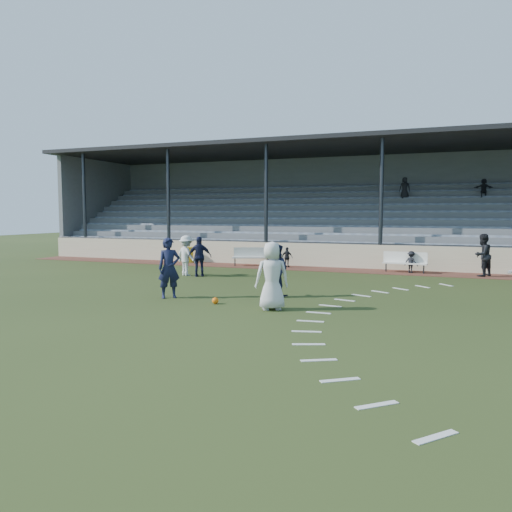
% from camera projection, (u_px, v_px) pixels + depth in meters
% --- Properties ---
extents(ground, '(90.00, 90.00, 0.00)m').
position_uv_depth(ground, '(226.00, 306.00, 14.92)').
color(ground, '#293616').
rests_on(ground, ground).
extents(cinder_track, '(34.00, 2.00, 0.02)m').
position_uv_depth(cinder_track, '(315.00, 269.00, 24.67)').
color(cinder_track, '#542B21').
rests_on(cinder_track, ground).
extents(retaining_wall, '(34.00, 0.18, 1.20)m').
position_uv_depth(retaining_wall, '(320.00, 255.00, 25.59)').
color(retaining_wall, beige).
rests_on(retaining_wall, ground).
extents(bench_left, '(1.99, 1.22, 0.95)m').
position_uv_depth(bench_left, '(252.00, 255.00, 26.08)').
color(bench_left, silver).
rests_on(bench_left, cinder_track).
extents(bench_right, '(2.03, 0.66, 0.95)m').
position_uv_depth(bench_right, '(405.00, 260.00, 23.10)').
color(bench_right, silver).
rests_on(bench_right, cinder_track).
extents(trash_bin, '(0.53, 0.53, 0.85)m').
position_uv_depth(trash_bin, '(188.00, 255.00, 27.76)').
color(trash_bin, gold).
rests_on(trash_bin, cinder_track).
extents(football, '(0.20, 0.20, 0.20)m').
position_uv_depth(football, '(215.00, 301.00, 15.25)').
color(football, orange).
rests_on(football, ground).
extents(player_white_lead, '(1.15, 1.01, 1.97)m').
position_uv_depth(player_white_lead, '(272.00, 276.00, 14.26)').
color(player_white_lead, silver).
rests_on(player_white_lead, ground).
extents(player_navy_lead, '(0.85, 0.83, 1.97)m').
position_uv_depth(player_navy_lead, '(169.00, 268.00, 16.25)').
color(player_navy_lead, '#121733').
rests_on(player_navy_lead, ground).
extents(player_navy_mid, '(0.96, 0.82, 1.75)m').
position_uv_depth(player_navy_mid, '(276.00, 270.00, 16.57)').
color(player_navy_mid, '#121733').
rests_on(player_navy_mid, ground).
extents(player_white_wing, '(1.32, 1.07, 1.78)m').
position_uv_depth(player_white_wing, '(186.00, 256.00, 22.08)').
color(player_white_wing, silver).
rests_on(player_white_wing, ground).
extents(player_navy_wing, '(1.11, 0.83, 1.75)m').
position_uv_depth(player_navy_wing, '(200.00, 257.00, 21.70)').
color(player_navy_wing, '#121733').
rests_on(player_navy_wing, ground).
extents(official, '(1.10, 1.14, 1.85)m').
position_uv_depth(official, '(482.00, 255.00, 21.65)').
color(official, black).
rests_on(official, cinder_track).
extents(sub_left_near, '(0.46, 0.36, 1.11)m').
position_uv_depth(sub_left_near, '(274.00, 256.00, 25.36)').
color(sub_left_near, black).
rests_on(sub_left_near, cinder_track).
extents(sub_left_far, '(0.63, 0.33, 1.02)m').
position_uv_depth(sub_left_far, '(287.00, 257.00, 25.27)').
color(sub_left_far, black).
rests_on(sub_left_far, cinder_track).
extents(sub_right, '(0.74, 0.59, 1.01)m').
position_uv_depth(sub_right, '(411.00, 262.00, 22.92)').
color(sub_right, black).
rests_on(sub_right, cinder_track).
extents(grandstand, '(34.60, 9.00, 6.61)m').
position_uv_depth(grandstand, '(340.00, 222.00, 29.82)').
color(grandstand, slate).
rests_on(grandstand, ground).
extents(penalty_arc, '(3.89, 14.63, 0.01)m').
position_uv_depth(penalty_arc, '(365.00, 316.00, 13.43)').
color(penalty_arc, silver).
rests_on(penalty_arc, ground).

